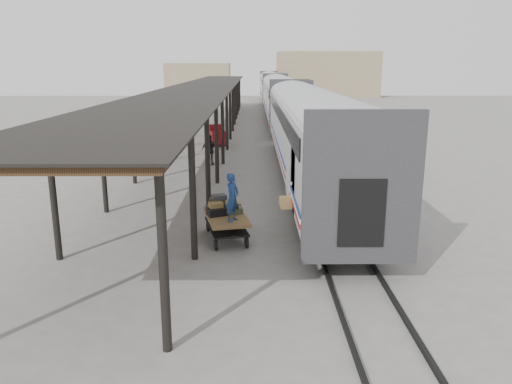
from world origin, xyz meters
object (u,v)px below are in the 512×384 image
object	(u,v)px
baggage_cart	(226,221)
porter	(232,197)
pedestrian	(210,150)
luggage_tug	(216,136)

from	to	relation	value
baggage_cart	porter	size ratio (longest dim) A/B	1.68
pedestrian	baggage_cart	bearing A→B (deg)	110.03
baggage_cart	pedestrian	world-z (taller)	pedestrian
luggage_tug	porter	xyz separation A→B (m)	(2.00, -20.87, 0.96)
baggage_cart	porter	xyz separation A→B (m)	(0.25, -0.65, 0.99)
porter	luggage_tug	bearing A→B (deg)	34.91
baggage_cart	luggage_tug	size ratio (longest dim) A/B	1.39
baggage_cart	pedestrian	bearing A→B (deg)	84.41
porter	baggage_cart	bearing A→B (deg)	50.47
luggage_tug	porter	world-z (taller)	porter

